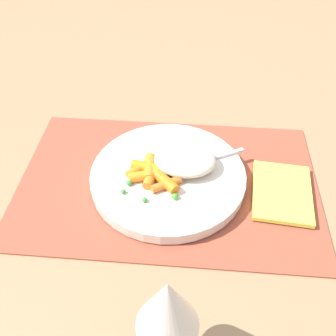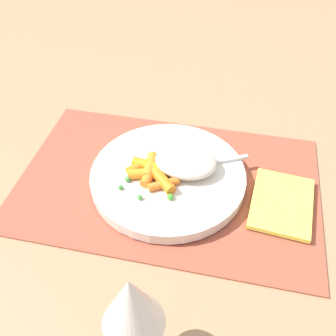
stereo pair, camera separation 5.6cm
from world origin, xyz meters
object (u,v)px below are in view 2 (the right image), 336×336
at_px(napkin, 282,203).
at_px(plate, 168,176).
at_px(carrot_portion, 151,173).
at_px(wine_glass, 132,307).
at_px(rice_mound, 186,162).
at_px(fork, 184,168).

bearing_deg(napkin, plate, -4.31).
relative_size(carrot_portion, wine_glass, 0.56).
relative_size(plate, rice_mound, 2.51).
xyz_separation_m(fork, wine_glass, (0.00, 0.29, 0.09)).
bearing_deg(fork, rice_mound, -128.64).
xyz_separation_m(fork, napkin, (-0.16, 0.03, -0.02)).
height_order(plate, fork, fork).
bearing_deg(fork, wine_glass, 89.61).
relative_size(rice_mound, fork, 0.60).
bearing_deg(napkin, wine_glass, 57.87).
bearing_deg(wine_glass, napkin, -122.13).
distance_m(plate, fork, 0.03).
distance_m(carrot_portion, napkin, 0.21).
xyz_separation_m(plate, rice_mound, (-0.03, -0.02, 0.03)).
distance_m(rice_mound, carrot_portion, 0.06).
height_order(plate, wine_glass, wine_glass).
bearing_deg(plate, wine_glass, 94.71).
bearing_deg(rice_mound, napkin, 169.69).
bearing_deg(fork, carrot_portion, 28.10).
height_order(plate, carrot_portion, carrot_portion).
xyz_separation_m(plate, wine_glass, (-0.02, 0.27, 0.10)).
relative_size(carrot_portion, napkin, 0.73).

